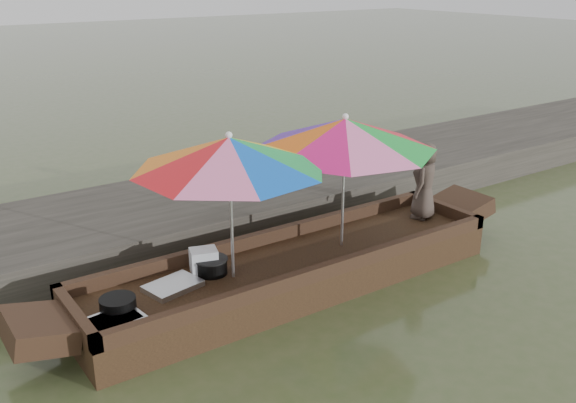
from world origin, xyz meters
TOP-DOWN VIEW (x-y plane):
  - water at (0.00, 0.00)m, footprint 80.00×80.00m
  - dock at (0.00, 2.20)m, footprint 22.00×2.20m
  - boat_hull at (0.00, 0.00)m, footprint 4.93×1.20m
  - cooking_pot at (-2.04, -0.08)m, footprint 0.34×0.34m
  - tray_crayfish at (-2.16, -0.26)m, footprint 0.58×0.44m
  - tray_scallop at (-1.40, 0.12)m, footprint 0.60×0.47m
  - charcoal_grill at (-0.91, 0.20)m, footprint 0.33×0.33m
  - supply_bag at (-0.96, 0.27)m, footprint 0.33×0.29m
  - vendor at (2.11, 0.10)m, footprint 0.59×0.53m
  - umbrella_bow at (-0.76, 0.00)m, footprint 2.38×2.38m
  - umbrella_stern at (0.69, 0.00)m, footprint 2.34×2.34m

SIDE VIEW (x-z plane):
  - water at x=0.00m, z-range 0.00..0.00m
  - boat_hull at x=0.00m, z-range 0.00..0.35m
  - dock at x=0.00m, z-range 0.00..0.50m
  - tray_scallop at x=-1.40m, z-range 0.35..0.41m
  - tray_crayfish at x=-2.16m, z-range 0.35..0.44m
  - charcoal_grill at x=-0.91m, z-range 0.35..0.51m
  - cooking_pot at x=-2.04m, z-range 0.35..0.53m
  - supply_bag at x=-0.96m, z-range 0.35..0.61m
  - vendor at x=2.11m, z-range 0.35..1.35m
  - umbrella_bow at x=-0.76m, z-range 0.35..1.90m
  - umbrella_stern at x=0.69m, z-range 0.35..1.90m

